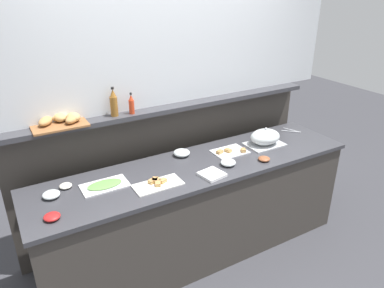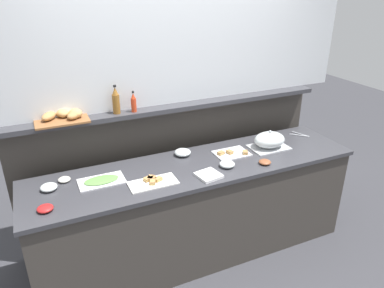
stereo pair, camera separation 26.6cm
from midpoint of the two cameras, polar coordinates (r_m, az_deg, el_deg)
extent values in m
plane|color=#38383D|center=(3.90, -5.75, -11.34)|extent=(12.00, 12.00, 0.00)
cube|color=#3D3833|center=(3.21, -1.51, -10.65)|extent=(2.70, 0.63, 0.85)
cube|color=#38383D|center=(2.98, -1.60, -3.64)|extent=(2.74, 0.67, 0.03)
cube|color=#3D3833|center=(3.51, -5.59, -3.87)|extent=(2.87, 0.08, 1.23)
cube|color=#38383D|center=(3.21, -5.67, 5.79)|extent=(2.87, 0.22, 0.04)
cube|color=silver|center=(3.13, -6.78, 18.11)|extent=(3.47, 0.08, 1.33)
cube|color=white|center=(2.71, -8.19, -6.40)|extent=(0.36, 0.18, 0.01)
cube|color=#B7844C|center=(2.73, -9.07, -5.99)|extent=(0.07, 0.06, 0.01)
cube|color=#E5C666|center=(2.73, -9.08, -5.84)|extent=(0.07, 0.06, 0.01)
cube|color=#B7844C|center=(2.72, -9.09, -5.69)|extent=(0.07, 0.06, 0.01)
cube|color=#B7844C|center=(2.74, -8.62, -5.79)|extent=(0.06, 0.07, 0.01)
cube|color=#E5C666|center=(2.74, -8.63, -5.65)|extent=(0.06, 0.07, 0.01)
cube|color=#B7844C|center=(2.74, -8.64, -5.50)|extent=(0.06, 0.07, 0.01)
cube|color=#B7844C|center=(2.72, -7.40, -5.94)|extent=(0.07, 0.06, 0.01)
cube|color=#E5C666|center=(2.72, -7.41, -5.79)|extent=(0.07, 0.06, 0.01)
cube|color=#B7844C|center=(2.72, -7.42, -5.64)|extent=(0.07, 0.06, 0.01)
cube|color=#B7844C|center=(2.69, -8.20, -6.43)|extent=(0.06, 0.07, 0.01)
cube|color=#E5C666|center=(2.68, -8.21, -6.29)|extent=(0.06, 0.07, 0.01)
cube|color=#B7844C|center=(2.68, -8.22, -6.14)|extent=(0.06, 0.07, 0.01)
cube|color=#B7844C|center=(2.73, -8.31, -5.89)|extent=(0.06, 0.04, 0.01)
cube|color=#E5C666|center=(2.73, -8.32, -5.74)|extent=(0.06, 0.04, 0.01)
cube|color=#B7844C|center=(2.73, -8.33, -5.60)|extent=(0.06, 0.04, 0.01)
cube|color=silver|center=(3.18, 3.56, -1.27)|extent=(0.29, 0.22, 0.01)
cube|color=#AD7A47|center=(3.14, 1.93, -1.41)|extent=(0.07, 0.06, 0.01)
cube|color=#E5C666|center=(3.14, 1.93, -1.28)|extent=(0.07, 0.06, 0.01)
cube|color=#AD7A47|center=(3.13, 1.94, -1.15)|extent=(0.07, 0.06, 0.01)
cube|color=#AD7A47|center=(3.18, 5.64, -1.14)|extent=(0.06, 0.07, 0.01)
cube|color=#E5C666|center=(3.18, 5.65, -1.01)|extent=(0.06, 0.07, 0.01)
cube|color=#AD7A47|center=(3.18, 5.65, -0.88)|extent=(0.06, 0.07, 0.01)
cube|color=#AD7A47|center=(3.17, 3.28, -1.19)|extent=(0.05, 0.06, 0.01)
cube|color=#E5C666|center=(3.16, 3.28, -1.06)|extent=(0.05, 0.06, 0.01)
cube|color=#AD7A47|center=(3.16, 3.28, -0.93)|extent=(0.05, 0.06, 0.01)
cube|color=silver|center=(2.78, -16.21, -6.36)|extent=(0.34, 0.20, 0.01)
ellipsoid|color=#66994C|center=(2.78, -16.23, -6.16)|extent=(0.25, 0.14, 0.01)
cube|color=#B7BABF|center=(3.36, 9.07, -0.08)|extent=(0.34, 0.24, 0.01)
ellipsoid|color=silver|center=(3.33, 9.16, 1.08)|extent=(0.28, 0.23, 0.14)
sphere|color=#B7BABF|center=(3.30, 9.25, 2.33)|extent=(0.02, 0.02, 0.02)
ellipsoid|color=silver|center=(2.96, 3.12, -2.96)|extent=(0.12, 0.12, 0.05)
ellipsoid|color=white|center=(2.96, 3.11, -3.11)|extent=(0.10, 0.10, 0.03)
ellipsoid|color=silver|center=(3.11, -4.08, -1.42)|extent=(0.14, 0.14, 0.06)
ellipsoid|color=#E5CC66|center=(3.12, -4.08, -1.59)|extent=(0.11, 0.11, 0.03)
ellipsoid|color=silver|center=(2.77, -23.84, -7.33)|extent=(0.12, 0.12, 0.05)
ellipsoid|color=white|center=(2.77, -23.81, -7.48)|extent=(0.09, 0.09, 0.03)
ellipsoid|color=silver|center=(2.85, -21.77, -6.17)|extent=(0.09, 0.09, 0.03)
ellipsoid|color=brown|center=(3.06, 8.81, -2.36)|extent=(0.10, 0.10, 0.03)
ellipsoid|color=red|center=(2.54, -23.99, -10.44)|extent=(0.11, 0.11, 0.04)
cylinder|color=#B7BABF|center=(3.70, 13.23, 1.90)|extent=(0.14, 0.13, 0.01)
cylinder|color=#B7BABF|center=(3.74, 13.37, 2.10)|extent=(0.07, 0.17, 0.01)
sphere|color=#B7BABF|center=(3.70, 14.62, 1.76)|extent=(0.01, 0.01, 0.01)
cube|color=white|center=(2.81, 0.50, -4.83)|extent=(0.20, 0.20, 0.02)
cylinder|color=red|center=(3.02, -11.96, 5.67)|extent=(0.04, 0.04, 0.12)
cone|color=red|center=(2.99, -12.10, 7.12)|extent=(0.04, 0.04, 0.04)
cylinder|color=black|center=(2.98, -12.15, 7.68)|extent=(0.02, 0.02, 0.02)
cylinder|color=#8E5B23|center=(2.99, -14.65, 5.68)|extent=(0.06, 0.06, 0.16)
cone|color=#8E5B23|center=(2.96, -14.88, 7.69)|extent=(0.05, 0.05, 0.06)
cylinder|color=black|center=(2.95, -14.96, 8.41)|extent=(0.02, 0.02, 0.02)
cube|color=brown|center=(2.94, -22.56, 2.75)|extent=(0.40, 0.26, 0.02)
ellipsoid|color=tan|center=(3.01, -22.33, 4.06)|extent=(0.16, 0.18, 0.06)
ellipsoid|color=#B7844C|center=(2.94, -24.42, 3.23)|extent=(0.15, 0.17, 0.06)
ellipsoid|color=tan|center=(2.97, -22.45, 3.83)|extent=(0.11, 0.13, 0.06)
ellipsoid|color=tan|center=(2.94, -20.62, 3.92)|extent=(0.13, 0.14, 0.07)
ellipsoid|color=#B7844C|center=(2.92, -20.77, 3.67)|extent=(0.16, 0.17, 0.06)
ellipsoid|color=tan|center=(2.98, -22.58, 3.73)|extent=(0.14, 0.14, 0.05)
camera|label=1|loc=(0.13, -92.55, -1.16)|focal=34.04mm
camera|label=2|loc=(0.13, 87.45, 1.16)|focal=34.04mm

